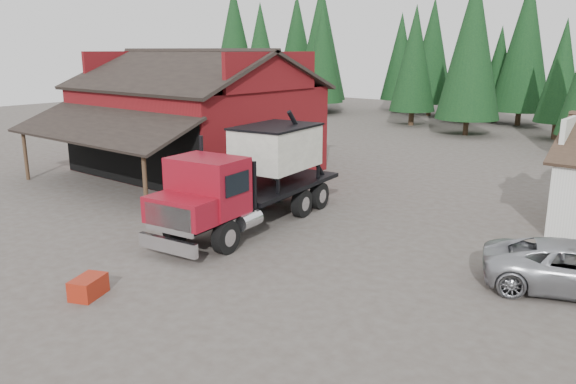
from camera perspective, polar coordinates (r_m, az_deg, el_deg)
The scene contains 7 objects.
ground at distance 20.34m, azimuth -9.31°, elevation -6.39°, with size 120.00×120.00×0.00m, color #483F38.
red_barn at distance 34.14m, azimuth -9.37°, elevation 6.66°, with size 12.80×13.63×7.18m.
conifer_backdrop at distance 56.79m, azimuth 24.37°, elevation 5.84°, with size 76.00×16.00×16.00m, color black, non-canonical shape.
near_pine_a at distance 54.44m, azimuth -2.80°, elevation 13.52°, with size 4.40×4.40×11.40m.
near_pine_d at distance 49.98m, azimuth 18.20°, elevation 13.93°, with size 5.28×5.28×13.40m.
feed_truck at distance 23.06m, azimuth -3.55°, elevation 1.81°, with size 3.98×10.42×4.59m.
equip_box at distance 17.83m, azimuth -19.62°, elevation -9.07°, with size 0.70×1.10×0.60m, color maroon.
Camera 1 is at (14.41, -12.46, 7.12)m, focal length 35.00 mm.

